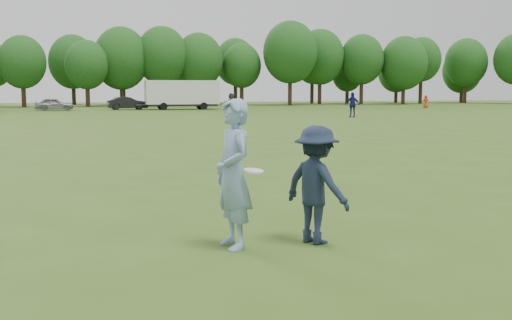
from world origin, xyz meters
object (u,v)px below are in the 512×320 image
at_px(car_e, 54,104).
at_px(thrower, 233,174).
at_px(player_far_c, 426,102).
at_px(player_far_d, 231,104).
at_px(defender, 316,185).
at_px(player_far_b, 352,105).
at_px(cargo_trailer, 182,93).
at_px(field_cone, 356,112).
at_px(car_f, 127,103).

bearing_deg(car_e, thrower, -178.90).
bearing_deg(thrower, car_e, 175.26).
bearing_deg(thrower, player_far_c, 136.45).
xyz_separation_m(player_far_d, car_e, (-15.80, 13.83, -0.28)).
relative_size(defender, car_e, 0.43).
relative_size(defender, player_far_b, 0.85).
distance_m(player_far_d, cargo_trailer, 13.76).
xyz_separation_m(defender, cargo_trailer, (7.17, 58.26, 0.93)).
bearing_deg(player_far_d, car_e, 116.20).
distance_m(defender, cargo_trailer, 58.71).
height_order(player_far_d, field_cone, player_far_d).
distance_m(defender, player_far_b, 39.84).
bearing_deg(car_e, player_far_c, -98.16).
relative_size(thrower, field_cone, 6.89).
bearing_deg(field_cone, player_far_c, 40.88).
bearing_deg(car_e, player_far_d, -135.06).
relative_size(player_far_b, field_cone, 6.61).
distance_m(player_far_c, car_e, 42.29).
distance_m(player_far_d, field_cone, 11.35).
bearing_deg(car_f, field_cone, -138.86).
relative_size(car_e, car_f, 0.91).
height_order(player_far_c, cargo_trailer, cargo_trailer).
height_order(car_e, cargo_trailer, cargo_trailer).
xyz_separation_m(car_e, cargo_trailer, (13.45, -0.31, 1.11)).
bearing_deg(car_f, player_far_b, -152.82).
height_order(defender, player_far_b, player_far_b).
distance_m(field_cone, cargo_trailer, 21.04).
relative_size(player_far_d, field_cone, 6.30).
bearing_deg(car_e, field_cone, -125.41).
distance_m(player_far_b, field_cone, 7.06).
bearing_deg(cargo_trailer, player_far_b, -65.69).
relative_size(player_far_c, cargo_trailer, 0.17).
bearing_deg(field_cone, car_f, 138.44).
distance_m(thrower, player_far_b, 40.31).
height_order(thrower, player_far_d, thrower).
distance_m(player_far_c, field_cone, 20.32).
bearing_deg(player_far_c, cargo_trailer, 14.30).
relative_size(player_far_c, car_e, 0.39).
bearing_deg(defender, car_f, -29.42).
relative_size(thrower, car_e, 0.53).
bearing_deg(thrower, car_f, 167.88).
xyz_separation_m(thrower, car_e, (-5.08, 58.50, -0.37)).
relative_size(player_far_b, player_far_c, 1.29).
relative_size(car_f, field_cone, 14.36).
relative_size(player_far_d, cargo_trailer, 0.21).
relative_size(player_far_b, car_f, 0.46).
height_order(player_far_d, car_f, player_far_d).
bearing_deg(cargo_trailer, thrower, -98.18).
bearing_deg(player_far_b, car_f, 164.17).
bearing_deg(field_cone, defender, -116.00).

